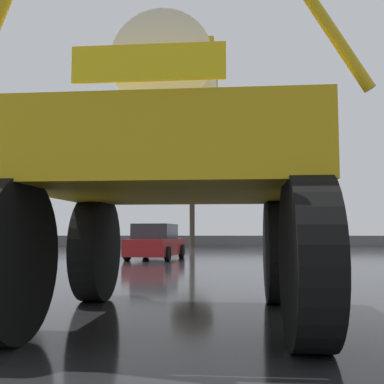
% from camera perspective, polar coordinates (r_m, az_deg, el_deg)
% --- Properties ---
extents(ground_plane, '(120.00, 120.00, 0.00)m').
position_cam_1_polar(ground_plane, '(17.07, 3.16, -8.76)').
color(ground_plane, black).
extents(oversize_sprayer, '(4.19, 4.97, 4.46)m').
position_cam_1_polar(oversize_sprayer, '(6.36, -2.23, 2.60)').
color(oversize_sprayer, black).
rests_on(oversize_sprayer, ground).
extents(sedan_ahead, '(2.29, 4.29, 1.52)m').
position_cam_1_polar(sedan_ahead, '(20.57, -4.41, -6.12)').
color(sedan_ahead, maroon).
rests_on(sedan_ahead, ground).
extents(bare_tree_left, '(2.99, 2.99, 5.88)m').
position_cam_1_polar(bare_tree_left, '(23.79, -20.37, 3.59)').
color(bare_tree_left, '#473828').
rests_on(bare_tree_left, ground).
extents(bare_tree_far_center, '(3.35, 3.35, 6.85)m').
position_cam_1_polar(bare_tree_far_center, '(36.95, 0.02, 1.60)').
color(bare_tree_far_center, '#473828').
rests_on(bare_tree_far_center, ground).
extents(roadside_barrier, '(31.98, 0.24, 0.90)m').
position_cam_1_polar(roadside_barrier, '(39.52, 3.25, -5.95)').
color(roadside_barrier, '#59595B').
rests_on(roadside_barrier, ground).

